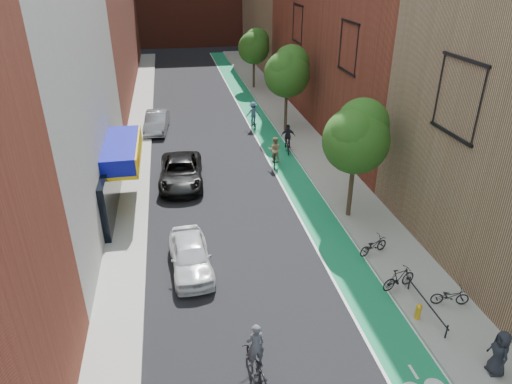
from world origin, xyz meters
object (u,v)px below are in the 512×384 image
cyclist_lead (256,358)px  fire_hydrant (418,311)px  cyclist_lane_far (253,116)px  cyclist_lane_near (275,154)px  cyclist_lane_mid (288,142)px  pedestrian (499,353)px  parked_car_white (190,256)px  parked_car_black (181,172)px  parked_car_silver (157,122)px

cyclist_lead → fire_hydrant: bearing=-179.6°
cyclist_lane_far → cyclist_lane_near: bearing=87.5°
cyclist_lane_mid → fire_hydrant: cyclist_lane_mid is taller
cyclist_lane_far → pedestrian: cyclist_lane_far is taller
fire_hydrant → parked_car_white: bearing=149.3°
cyclist_lane_mid → cyclist_lane_far: bearing=-63.9°
parked_car_black → cyclist_lane_far: (6.24, 9.40, 0.23)m
cyclist_lane_far → fire_hydrant: (2.09, -23.34, -0.49)m
cyclist_lane_near → cyclist_lane_far: (0.01, 7.94, 0.14)m
cyclist_lane_near → fire_hydrant: size_ratio=3.04×
parked_car_white → cyclist_lane_far: cyclist_lane_far is taller
cyclist_lane_near → cyclist_lane_far: size_ratio=0.93×
fire_hydrant → parked_car_silver: bearing=112.2°
parked_car_white → parked_car_black: (-0.03, 9.01, 0.04)m
parked_car_white → parked_car_silver: bearing=91.4°
cyclist_lead → cyclist_lane_far: cyclist_lane_far is taller
parked_car_white → parked_car_black: parked_car_black is taller
cyclist_lane_near → pedestrian: size_ratio=1.20×
parked_car_black → parked_car_silver: bearing=101.6°
parked_car_white → cyclist_lane_near: size_ratio=2.11×
cyclist_lead → pedestrian: size_ratio=1.21×
cyclist_lane_near → fire_hydrant: cyclist_lane_near is taller
cyclist_lead → cyclist_lane_far: 25.03m
cyclist_lane_mid → pedestrian: cyclist_lane_mid is taller
parked_car_silver → pedestrian: bearing=-61.6°
parked_car_silver → fire_hydrant: 26.05m
cyclist_lane_far → parked_car_silver: bearing=-8.1°
parked_car_silver → fire_hydrant: parked_car_silver is taller
parked_car_black → cyclist_lane_mid: (7.73, 3.75, 0.03)m
cyclist_lane_near → pedestrian: cyclist_lane_near is taller
cyclist_lead → cyclist_lane_mid: (5.93, 18.98, 0.11)m
cyclist_lead → fire_hydrant: 6.66m
cyclist_lane_mid → cyclist_lane_far: (-1.49, 5.65, 0.20)m
cyclist_lead → cyclist_lane_near: bearing=-115.6°
parked_car_white → parked_car_silver: size_ratio=0.91×
parked_car_white → pedestrian: size_ratio=2.53×
cyclist_lane_far → fire_hydrant: size_ratio=3.27×
cyclist_lead → cyclist_lane_near: size_ratio=1.01×
pedestrian → fire_hydrant: bearing=-151.9°
parked_car_silver → cyclist_lane_mid: size_ratio=2.29×
cyclist_lead → fire_hydrant: size_ratio=3.08×
cyclist_lead → cyclist_lane_mid: size_ratio=1.00×
parked_car_white → parked_car_silver: (-1.55, 19.18, 0.04)m
cyclist_lane_near → cyclist_lane_mid: size_ratio=0.99×
cyclist_lane_far → parked_car_black: bearing=54.0°
fire_hydrant → parked_car_black: bearing=120.9°
parked_car_black → cyclist_lane_mid: 8.59m
parked_car_white → pedestrian: pedestrian is taller
parked_car_white → cyclist_lane_far: size_ratio=1.97×
cyclist_lane_mid → parked_car_silver: bearing=-23.4°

